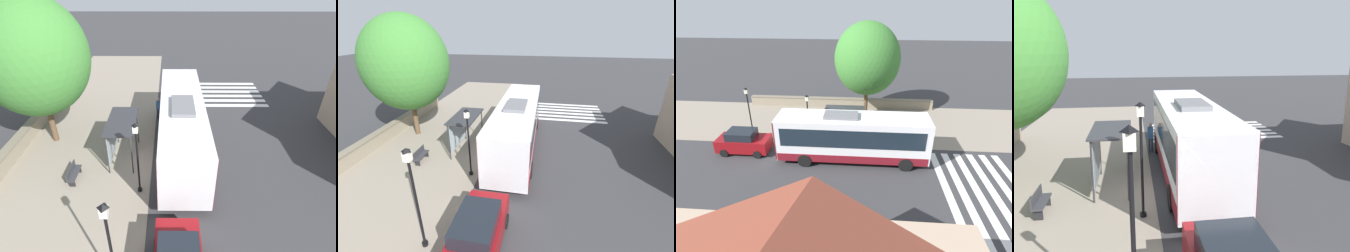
% 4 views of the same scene
% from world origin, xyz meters
% --- Properties ---
extents(ground_plane, '(120.00, 120.00, 0.00)m').
position_xyz_m(ground_plane, '(0.00, 0.00, 0.00)').
color(ground_plane, '#353538').
rests_on(ground_plane, ground).
extents(sidewalk_plaza, '(9.00, 44.00, 0.02)m').
position_xyz_m(sidewalk_plaza, '(-4.50, 0.00, 0.01)').
color(sidewalk_plaza, gray).
rests_on(sidewalk_plaza, ground).
extents(crosswalk_stripes, '(9.00, 5.25, 0.01)m').
position_xyz_m(crosswalk_stripes, '(5.00, 10.41, 0.00)').
color(crosswalk_stripes, silver).
rests_on(crosswalk_stripes, ground).
extents(stone_wall, '(0.60, 20.00, 1.06)m').
position_xyz_m(stone_wall, '(-8.55, 0.00, 0.54)').
color(stone_wall, gray).
rests_on(stone_wall, ground).
extents(bus, '(2.69, 10.85, 3.70)m').
position_xyz_m(bus, '(1.78, 1.81, 1.91)').
color(bus, white).
rests_on(bus, ground).
extents(bus_shelter, '(1.66, 3.36, 2.64)m').
position_xyz_m(bus_shelter, '(-1.88, 1.01, 2.17)').
color(bus_shelter, '#2D2D33').
rests_on(bus_shelter, ground).
extents(pedestrian, '(0.34, 0.23, 1.76)m').
position_xyz_m(pedestrian, '(0.19, 5.79, 1.04)').
color(pedestrian, '#2D3347').
rests_on(pedestrian, ground).
extents(bench, '(0.40, 1.41, 0.88)m').
position_xyz_m(bench, '(-4.26, -1.06, 0.47)').
color(bench, '#333338').
rests_on(bench, ground).
extents(street_lamp_near, '(0.28, 0.28, 4.22)m').
position_xyz_m(street_lamp_near, '(-0.52, -1.89, 2.50)').
color(street_lamp_near, black).
rests_on(street_lamp_near, ground).
extents(street_lamp_far, '(0.28, 0.28, 4.57)m').
position_xyz_m(street_lamp_far, '(-0.84, -6.87, 2.70)').
color(street_lamp_far, black).
rests_on(street_lamp_far, ground).
extents(shade_tree, '(6.27, 6.27, 9.20)m').
position_xyz_m(shade_tree, '(-6.71, 2.79, 5.74)').
color(shade_tree, brown).
rests_on(shade_tree, ground).
extents(parked_car_behind_bus, '(1.91, 4.01, 1.86)m').
position_xyz_m(parked_car_behind_bus, '(1.38, -6.69, 0.91)').
color(parked_car_behind_bus, maroon).
rests_on(parked_car_behind_bus, ground).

